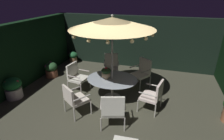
{
  "coord_description": "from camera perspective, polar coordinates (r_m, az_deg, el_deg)",
  "views": [
    {
      "loc": [
        1.34,
        -4.71,
        3.29
      ],
      "look_at": [
        -0.16,
        0.26,
        1.03
      ],
      "focal_mm": 28.96,
      "sensor_mm": 36.0,
      "label": 1
    }
  ],
  "objects": [
    {
      "name": "patio_dining_table",
      "position": [
        5.86,
        0.05,
        -3.75
      ],
      "size": [
        1.64,
        1.37,
        0.73
      ],
      "color": "#BAB0AB",
      "rests_on": "ground_plane"
    },
    {
      "name": "patio_chair_southeast",
      "position": [
        6.73,
        9.47,
        -0.35
      ],
      "size": [
        0.81,
        0.8,
        1.05
      ],
      "color": "#B3B7A8",
      "rests_on": "ground_plane"
    },
    {
      "name": "ground_plane",
      "position": [
        5.91,
        0.79,
        -10.45
      ],
      "size": [
        7.58,
        7.07,
        0.02
      ],
      "primitive_type": "cube",
      "color": "#414031"
    },
    {
      "name": "potted_plant_right_near",
      "position": [
        7.91,
        -18.66,
        0.18
      ],
      "size": [
        0.51,
        0.51,
        0.62
      ],
      "color": "#A65F44",
      "rests_on": "ground_plane"
    },
    {
      "name": "hedge_backdrop_rear",
      "position": [
        8.47,
        7.27,
        8.81
      ],
      "size": [
        7.58,
        0.3,
        2.33
      ],
      "primitive_type": "cube",
      "color": "black",
      "rests_on": "ground_plane"
    },
    {
      "name": "patio_chair_north",
      "position": [
        5.24,
        -11.92,
        -8.69
      ],
      "size": [
        0.82,
        0.81,
        0.92
      ],
      "color": "#B2AEA4",
      "rests_on": "ground_plane"
    },
    {
      "name": "patio_chair_east",
      "position": [
        5.43,
        13.11,
        -7.5
      ],
      "size": [
        0.68,
        0.75,
        0.96
      ],
      "color": "#BAB7A8",
      "rests_on": "ground_plane"
    },
    {
      "name": "patio_chair_northeast",
      "position": [
        4.68,
        0.24,
        -12.16
      ],
      "size": [
        0.78,
        0.77,
        1.01
      ],
      "color": "#B9B1A8",
      "rests_on": "ground_plane"
    },
    {
      "name": "patio_chair_south",
      "position": [
        7.13,
        -0.23,
        1.45
      ],
      "size": [
        0.72,
        0.72,
        1.06
      ],
      "color": "#B3B4AC",
      "rests_on": "ground_plane"
    },
    {
      "name": "patio_chair_southwest",
      "position": [
        6.51,
        -11.26,
        -1.67
      ],
      "size": [
        0.64,
        0.7,
        0.99
      ],
      "color": "#BBAFA7",
      "rests_on": "ground_plane"
    },
    {
      "name": "hedge_backdrop_left",
      "position": [
        7.18,
        -28.35,
        3.42
      ],
      "size": [
        0.3,
        7.07,
        2.33
      ],
      "primitive_type": "cube",
      "color": "black",
      "rests_on": "ground_plane"
    },
    {
      "name": "potted_plant_back_right",
      "position": [
        9.2,
        -12.18,
        4.05
      ],
      "size": [
        0.43,
        0.43,
        0.56
      ],
      "color": "#8B6747",
      "rests_on": "ground_plane"
    },
    {
      "name": "centerpiece_planter",
      "position": [
        5.69,
        -1.87,
        -0.67
      ],
      "size": [
        0.3,
        0.3,
        0.4
      ],
      "color": "tan",
      "rests_on": "patio_dining_table"
    },
    {
      "name": "patio_umbrella",
      "position": [
        5.28,
        0.06,
        14.56
      ],
      "size": [
        2.51,
        2.51,
        2.71
      ],
      "color": "#B3B1A9",
      "rests_on": "ground_plane"
    },
    {
      "name": "potted_plant_back_center",
      "position": [
        6.83,
        -28.79,
        -4.89
      ],
      "size": [
        0.57,
        0.57,
        0.72
      ],
      "color": "beige",
      "rests_on": "ground_plane"
    }
  ]
}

